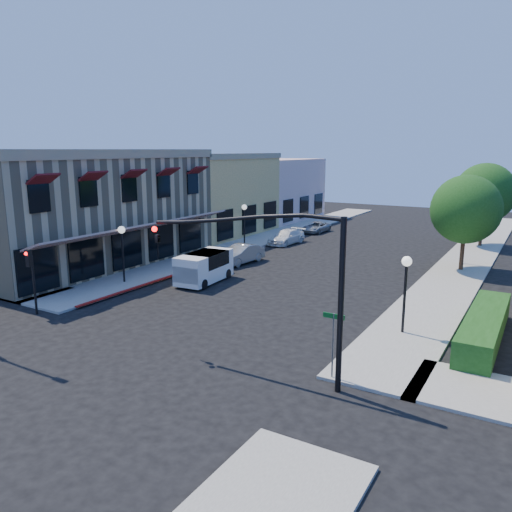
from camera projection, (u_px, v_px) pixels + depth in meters
The scene contains 22 objects.
ground at pixel (133, 358), 19.73m from camera, with size 120.00×120.00×0.00m, color black.
sidewalk_left at pixel (270, 237), 46.80m from camera, with size 3.50×50.00×0.12m, color gray.
sidewalk_right at pixel (470, 257), 38.09m from camera, with size 3.50×50.00×0.12m, color gray.
curb_red_strip at pixel (144, 287), 29.90m from camera, with size 0.25×10.00×0.06m, color maroon.
corner_brick_building at pixel (81, 207), 35.84m from camera, with size 11.77×18.20×8.10m.
yellow_stucco_building at pixel (205, 194), 48.53m from camera, with size 10.00×12.00×7.60m, color tan.
pink_stucco_building at pixel (266, 189), 58.70m from camera, with size 10.00×12.00×7.00m, color #CFA59D.
hedge at pixel (483, 341), 21.48m from camera, with size 1.40×8.00×1.10m, color #184513.
street_tree_a at pixel (466, 209), 32.99m from camera, with size 4.56×4.56×6.48m.
street_tree_b at pixel (485, 193), 41.33m from camera, with size 4.94×4.94×7.02m.
signal_mast_arm at pixel (283, 268), 17.22m from camera, with size 8.01×0.39×6.00m.
secondary_signal at pixel (31, 270), 24.41m from camera, with size 0.28×0.42×3.32m.
street_name_sign at pixel (333, 335), 17.49m from camera, with size 0.80×0.06×2.50m.
lamppost_left_near at pixel (122, 240), 30.12m from camera, with size 0.44×0.44×3.57m.
lamppost_left_far at pixel (244, 214), 41.91m from camera, with size 0.44×0.44×3.57m.
lamppost_right_near at pixel (406, 275), 21.66m from camera, with size 0.44×0.44×3.57m.
lamppost_right_far at pixel (464, 227), 35.13m from camera, with size 0.44×0.44×3.57m.
white_van at pixel (204, 266), 30.71m from camera, with size 2.11×4.30×1.85m.
parked_car_a at pixel (211, 268), 32.09m from camera, with size 1.42×3.53×1.20m, color black.
parked_car_b at pixel (241, 254), 35.98m from camera, with size 1.44×4.12×1.36m, color gray.
parked_car_c at pixel (286, 237), 43.45m from camera, with size 1.72×4.22×1.23m, color white.
parked_car_d at pixel (316, 227), 49.50m from camera, with size 1.75×3.79×1.05m, color #999C9E.
Camera 1 is at (13.57, -13.40, 8.08)m, focal length 35.00 mm.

